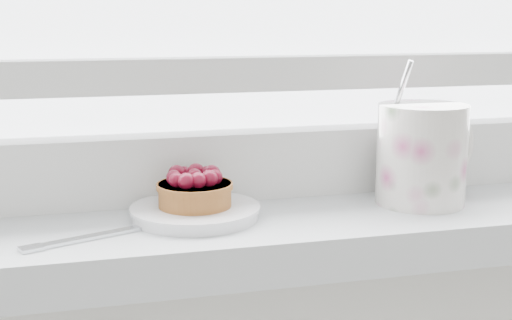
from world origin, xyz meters
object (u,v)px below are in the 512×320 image
object	(u,v)px
floral_mug	(424,152)
raspberry_tart	(195,189)
fork	(123,231)
saucer	(195,212)

from	to	relation	value
floral_mug	raspberry_tart	bearing A→B (deg)	179.12
floral_mug	fork	distance (m)	0.31
saucer	floral_mug	world-z (taller)	floral_mug
fork	floral_mug	bearing A→B (deg)	4.65
saucer	fork	world-z (taller)	saucer
raspberry_tart	fork	bearing A→B (deg)	-157.86
raspberry_tart	fork	size ratio (longest dim) A/B	0.40
raspberry_tart	fork	xyz separation A→B (m)	(-0.07, -0.03, -0.03)
raspberry_tart	floral_mug	size ratio (longest dim) A/B	0.49
saucer	raspberry_tart	bearing A→B (deg)	93.29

